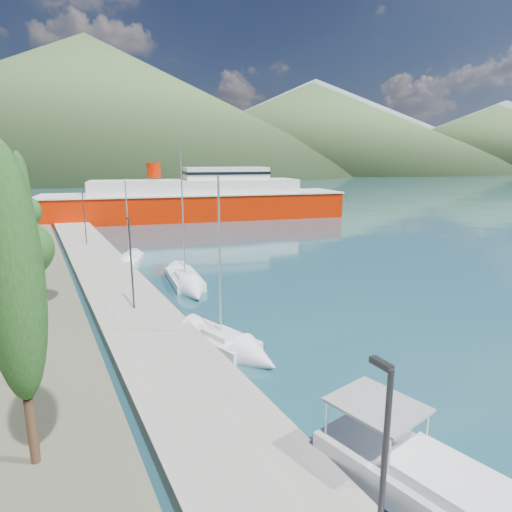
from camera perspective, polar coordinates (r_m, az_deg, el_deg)
ground at (r=134.52m, az=-21.75°, el=7.34°), size 1400.00×1400.00×0.00m
quay at (r=40.96m, az=-19.35°, el=-2.26°), size 5.00×88.00×0.80m
hills_far at (r=653.76m, az=-14.88°, el=18.17°), size 1480.00×900.00×180.00m
hills_near at (r=403.75m, az=-12.10°, el=17.93°), size 1010.00×520.00×115.00m
tree_row at (r=44.77m, az=-28.68°, el=5.16°), size 3.82×65.83×10.64m
lamp_posts at (r=29.88m, az=-16.71°, el=-0.17°), size 0.15×48.72×6.06m
sailboat_near at (r=24.04m, az=-2.42°, el=-12.35°), size 4.15×7.61×10.48m
sailboat_mid at (r=35.67m, az=-8.86°, el=-3.99°), size 3.54×9.26×12.98m
sailboat_far at (r=44.60m, az=-16.67°, el=-1.05°), size 4.22×6.74×9.46m
ferry at (r=78.58m, az=-7.74°, el=7.28°), size 54.22×21.84×10.53m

